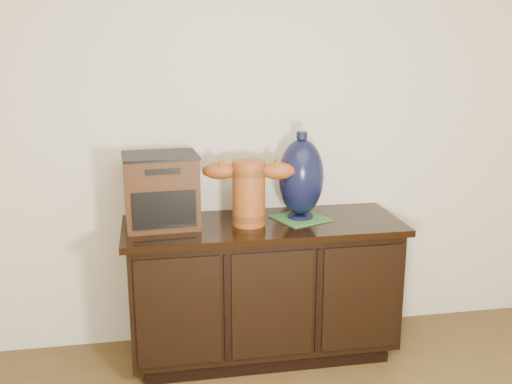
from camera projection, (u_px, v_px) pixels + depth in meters
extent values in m
plane|color=silver|center=(254.00, 113.00, 3.27)|extent=(4.50, 0.00, 4.50)
cube|color=black|center=(262.00, 345.00, 3.32)|extent=(1.29, 0.45, 0.08)
cube|color=black|center=(263.00, 285.00, 3.23)|extent=(1.40, 0.50, 0.64)
cube|color=black|center=(263.00, 225.00, 3.15)|extent=(1.46, 0.56, 0.03)
cube|color=black|center=(178.00, 313.00, 2.90)|extent=(0.41, 0.01, 0.56)
cube|color=black|center=(272.00, 305.00, 2.99)|extent=(0.41, 0.01, 0.56)
cube|color=black|center=(361.00, 298.00, 3.07)|extent=(0.41, 0.01, 0.56)
cylinder|color=#9D4C1C|center=(249.00, 193.00, 3.06)|extent=(0.20, 0.20, 0.34)
cylinder|color=#3D1B0B|center=(249.00, 216.00, 3.09)|extent=(0.20, 0.20, 0.03)
cylinder|color=#3D1B0B|center=(249.00, 172.00, 3.04)|extent=(0.20, 0.20, 0.03)
ellipsoid|color=#9D4C1C|center=(220.00, 171.00, 3.03)|extent=(0.19, 0.12, 0.09)
ellipsoid|color=#9D4C1C|center=(277.00, 171.00, 3.03)|extent=(0.19, 0.12, 0.09)
cube|color=#381E0E|center=(161.00, 191.00, 3.04)|extent=(0.38, 0.31, 0.36)
cube|color=black|center=(164.00, 210.00, 2.92)|extent=(0.31, 0.03, 0.19)
cube|color=black|center=(160.00, 155.00, 3.00)|extent=(0.39, 0.32, 0.01)
cube|color=#316E32|center=(300.00, 218.00, 3.20)|extent=(0.32, 0.32, 0.01)
cylinder|color=black|center=(300.00, 216.00, 3.20)|extent=(0.13, 0.13, 0.02)
ellipsoid|color=black|center=(301.00, 177.00, 3.15)|extent=(0.31, 0.31, 0.41)
cylinder|color=black|center=(302.00, 135.00, 3.09)|extent=(0.06, 0.06, 0.04)
cylinder|color=#57170F|center=(254.00, 198.00, 3.32)|extent=(0.06, 0.06, 0.16)
cylinder|color=silver|center=(254.00, 182.00, 3.30)|extent=(0.06, 0.06, 0.03)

